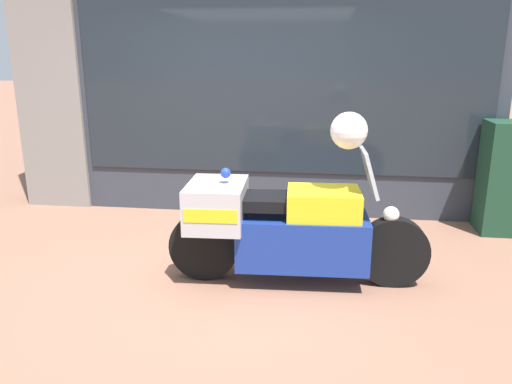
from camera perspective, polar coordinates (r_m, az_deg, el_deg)
name	(u,v)px	position (r m, az deg, el deg)	size (l,w,h in m)	color
ground_plane	(220,272)	(4.71, -4.14, -9.11)	(60.00, 60.00, 0.00)	#8E604C
shop_building	(218,46)	(6.32, -4.33, 16.35)	(5.97, 0.55, 4.09)	#333842
window_display	(279,174)	(6.41, 2.61, 2.11)	(4.65, 0.30, 1.98)	slate
paramedic_motorcycle	(282,226)	(4.35, 3.01, -3.92)	(2.28, 0.70, 1.20)	black
white_helmet	(349,131)	(4.17, 10.58, 6.91)	(0.31, 0.31, 0.31)	white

